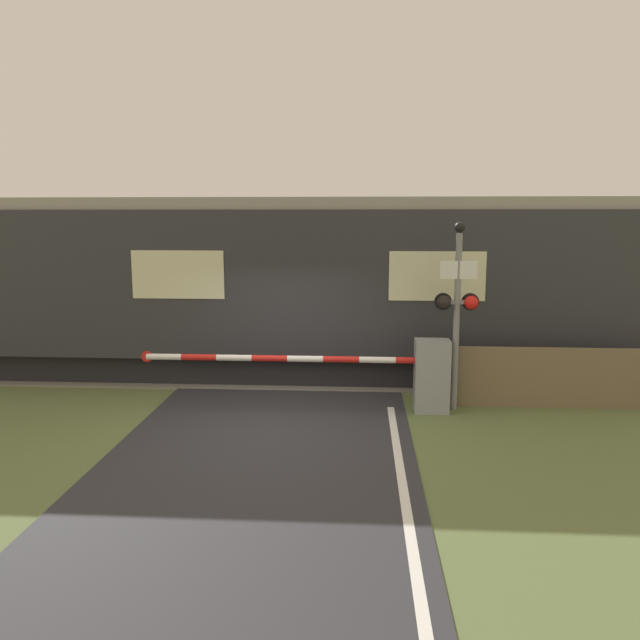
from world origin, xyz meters
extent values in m
plane|color=#5B6B3D|center=(0.00, 0.00, 0.00)|extent=(80.00, 80.00, 0.00)
cube|color=slate|center=(0.00, 3.59, 0.01)|extent=(36.00, 3.20, 0.03)
cube|color=#595451|center=(0.00, 2.87, 0.08)|extent=(36.00, 0.08, 0.10)
cube|color=#595451|center=(0.00, 4.31, 0.08)|extent=(36.00, 0.08, 0.10)
cube|color=black|center=(-2.15, 3.59, 0.30)|extent=(16.71, 2.59, 0.60)
cube|color=#2D2D33|center=(-2.15, 3.59, 2.07)|extent=(18.17, 3.05, 2.93)
cube|color=gray|center=(-2.15, 3.59, 3.65)|extent=(17.80, 2.80, 0.24)
cube|color=beige|center=(2.85, 2.05, 2.29)|extent=(1.82, 0.02, 0.94)
cube|color=beige|center=(-2.15, 2.05, 2.29)|extent=(1.82, 0.02, 0.94)
cube|color=gray|center=(2.67, 0.87, 0.64)|extent=(0.60, 0.44, 1.28)
cylinder|color=gray|center=(2.67, 0.87, 0.92)|extent=(0.16, 0.16, 0.18)
cylinder|color=red|center=(2.35, 0.87, 0.92)|extent=(0.63, 0.11, 0.11)
cylinder|color=white|center=(1.71, 0.87, 0.92)|extent=(0.63, 0.11, 0.11)
cylinder|color=red|center=(1.08, 0.87, 0.92)|extent=(0.63, 0.11, 0.11)
cylinder|color=white|center=(0.44, 0.87, 0.92)|extent=(0.63, 0.11, 0.11)
cylinder|color=red|center=(-0.19, 0.87, 0.92)|extent=(0.63, 0.11, 0.11)
cylinder|color=white|center=(-0.83, 0.87, 0.92)|extent=(0.63, 0.11, 0.11)
cylinder|color=red|center=(-1.46, 0.87, 0.92)|extent=(0.63, 0.11, 0.11)
cylinder|color=white|center=(-2.10, 0.87, 0.92)|extent=(0.63, 0.11, 0.11)
cylinder|color=red|center=(-2.41, 0.87, 0.92)|extent=(0.20, 0.02, 0.20)
cylinder|color=gray|center=(3.08, 1.02, 1.56)|extent=(0.11, 0.11, 3.12)
cube|color=gray|center=(3.08, 1.02, 1.93)|extent=(0.59, 0.07, 0.07)
sphere|color=black|center=(2.85, 0.97, 1.93)|extent=(0.24, 0.24, 0.24)
sphere|color=red|center=(3.32, 0.97, 1.93)|extent=(0.24, 0.24, 0.24)
cylinder|color=black|center=(2.85, 1.08, 1.93)|extent=(0.30, 0.06, 0.30)
cylinder|color=black|center=(3.32, 1.08, 1.93)|extent=(0.30, 0.06, 0.30)
cube|color=white|center=(3.08, 0.98, 2.49)|extent=(0.64, 0.02, 0.31)
sphere|color=black|center=(3.08, 1.02, 3.22)|extent=(0.18, 0.18, 0.18)
cube|color=#726047|center=(5.11, 1.24, 0.55)|extent=(4.37, 0.06, 1.10)
camera|label=1|loc=(1.41, -9.83, 3.37)|focal=35.00mm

